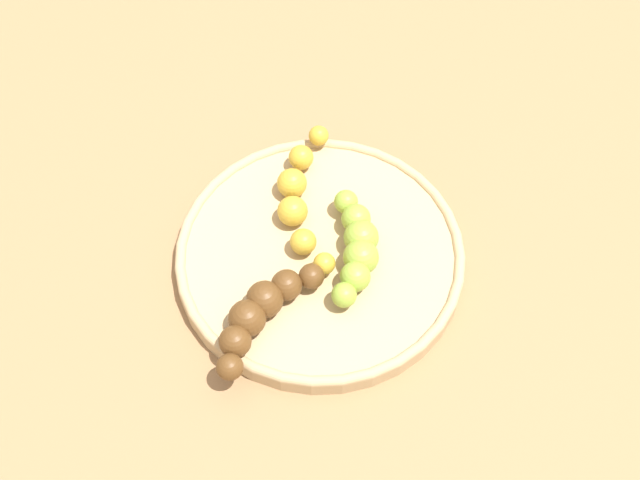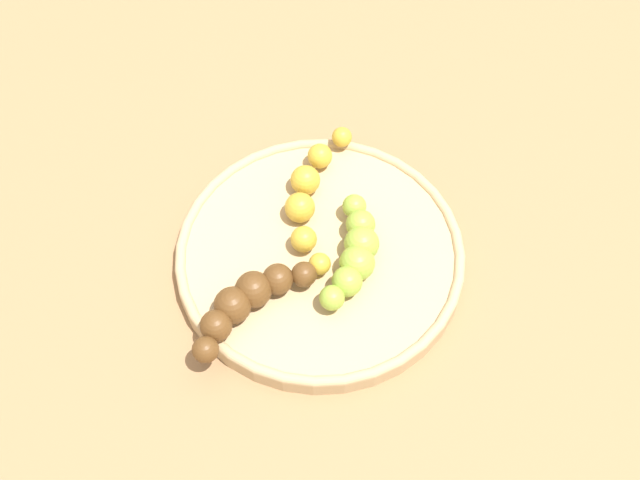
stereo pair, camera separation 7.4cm
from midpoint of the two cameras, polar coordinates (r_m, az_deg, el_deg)
name	(u,v)px [view 2 (the right image)]	position (r m, az deg, el deg)	size (l,w,h in m)	color
ground_plane	(320,262)	(0.78, 2.74, -1.74)	(2.40, 2.40, 0.00)	#936D47
fruit_bowl	(320,255)	(0.77, 2.77, -1.27)	(0.27, 0.27, 0.02)	tan
banana_spotted	(311,195)	(0.78, 2.08, 3.01)	(0.17, 0.06, 0.03)	gold
banana_overripe	(247,301)	(0.71, -2.21, -4.56)	(0.11, 0.09, 0.03)	#593819
banana_green	(355,252)	(0.74, 5.33, -1.10)	(0.12, 0.04, 0.03)	#8CAD38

